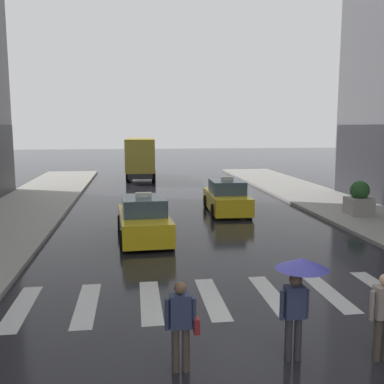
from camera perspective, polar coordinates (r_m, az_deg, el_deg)
name	(u,v)px	position (r m, az deg, el deg)	size (l,w,h in m)	color
ground_plane	(281,357)	(9.03, 11.31, -20.02)	(160.00, 160.00, 0.00)	black
crosswalk_markings	(242,296)	(11.64, 6.42, -13.19)	(11.30, 2.80, 0.01)	silver
taxi_lead	(144,220)	(17.20, -6.22, -3.57)	(2.12, 4.63, 1.80)	yellow
taxi_second	(227,198)	(22.40, 4.47, -0.76)	(2.03, 4.59, 1.80)	yellow
box_truck	(141,157)	(36.00, -6.57, 4.47)	(2.53, 7.62, 3.35)	#2D2D2D
pedestrian_with_umbrella	(299,281)	(8.39, 13.61, -11.03)	(0.96, 0.96, 1.94)	#333338
pedestrian_with_handbag	(181,321)	(8.01, -1.38, -16.25)	(0.60, 0.24, 1.65)	#473D33
pedestrian_plain_coat	(384,312)	(9.06, 23.39, -13.93)	(0.55, 0.24, 1.65)	#473D33
planter_mid_block	(359,199)	(22.43, 20.69, -0.88)	(1.10, 1.10, 1.60)	#A8A399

